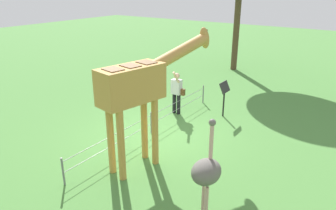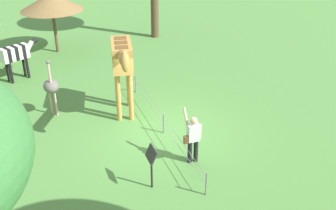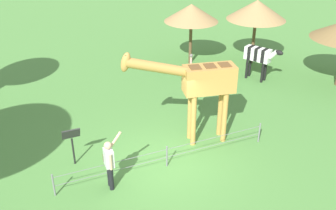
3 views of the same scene
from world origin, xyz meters
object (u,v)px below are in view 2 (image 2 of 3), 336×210
at_px(visitor, 193,137).
at_px(info_sign, 151,160).
at_px(zebra, 17,55).
at_px(ostrich, 51,86).
at_px(shade_hut_near, 51,2).
at_px(giraffe, 122,61).

xyz_separation_m(visitor, info_sign, (0.76, -1.57, 0.05)).
bearing_deg(zebra, ostrich, 15.43).
height_order(zebra, ostrich, ostrich).
height_order(zebra, shade_hut_near, shade_hut_near).
bearing_deg(shade_hut_near, ostrich, -7.40).
distance_m(giraffe, info_sign, 4.47).
distance_m(visitor, shade_hut_near, 11.97).
bearing_deg(zebra, visitor, 29.31).
bearing_deg(info_sign, ostrich, -158.32).
distance_m(zebra, ostrich, 4.07).
distance_m(shade_hut_near, info_sign, 12.44).
bearing_deg(info_sign, visitor, 115.84).
relative_size(visitor, zebra, 1.00).
bearing_deg(info_sign, giraffe, 175.38).
xyz_separation_m(giraffe, visitor, (3.51, 1.22, -1.32)).
bearing_deg(ostrich, zebra, -164.57).
distance_m(giraffe, shade_hut_near, 8.16).
bearing_deg(zebra, giraffe, 35.46).
bearing_deg(giraffe, zebra, -144.54).
bearing_deg(visitor, info_sign, -64.16).
bearing_deg(ostrich, giraffe, 66.74).
bearing_deg(shade_hut_near, info_sign, 5.66).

